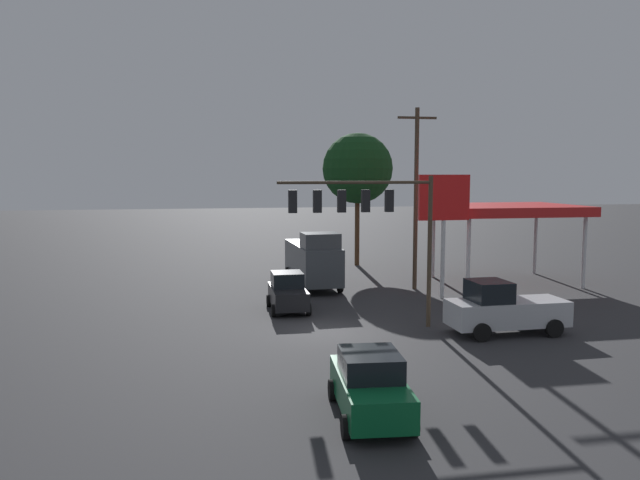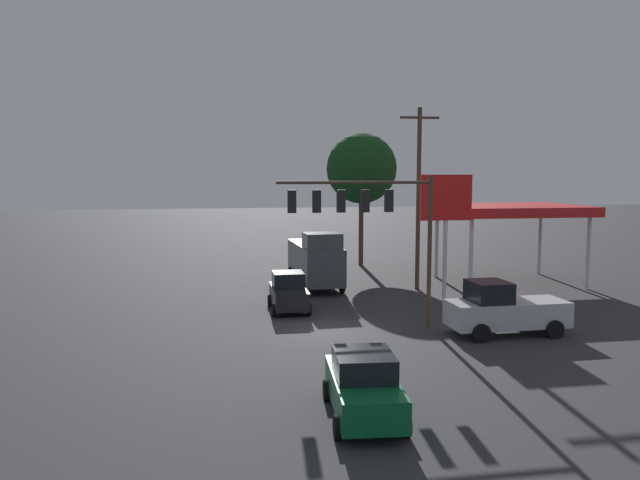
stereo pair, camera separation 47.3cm
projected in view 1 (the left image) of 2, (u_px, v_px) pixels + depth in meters
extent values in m
plane|color=#2D2D30|center=(328.00, 332.00, 27.84)|extent=(200.00, 200.00, 0.00)
cylinder|color=#473828|center=(430.00, 252.00, 28.49)|extent=(0.20, 0.20, 6.95)
cylinder|color=#473828|center=(356.00, 182.00, 27.51)|extent=(7.00, 0.14, 0.14)
cube|color=black|center=(389.00, 201.00, 27.88)|extent=(0.36, 0.28, 1.00)
sphere|color=#360505|center=(388.00, 194.00, 28.03)|extent=(0.22, 0.22, 0.22)
sphere|color=yellow|center=(388.00, 201.00, 28.06)|extent=(0.22, 0.22, 0.22)
sphere|color=black|center=(388.00, 207.00, 28.09)|extent=(0.22, 0.22, 0.22)
cube|color=black|center=(366.00, 201.00, 27.68)|extent=(0.36, 0.28, 1.00)
sphere|color=#360505|center=(365.00, 194.00, 27.83)|extent=(0.22, 0.22, 0.22)
sphere|color=yellow|center=(365.00, 201.00, 27.86)|extent=(0.22, 0.22, 0.22)
sphere|color=black|center=(365.00, 207.00, 27.89)|extent=(0.22, 0.22, 0.22)
cube|color=black|center=(342.00, 201.00, 27.48)|extent=(0.36, 0.28, 1.00)
sphere|color=#360505|center=(341.00, 194.00, 27.63)|extent=(0.22, 0.22, 0.22)
sphere|color=yellow|center=(341.00, 201.00, 27.66)|extent=(0.22, 0.22, 0.22)
sphere|color=black|center=(341.00, 208.00, 27.69)|extent=(0.22, 0.22, 0.22)
cube|color=black|center=(317.00, 201.00, 27.28)|extent=(0.36, 0.28, 1.00)
sphere|color=#360505|center=(317.00, 194.00, 27.43)|extent=(0.22, 0.22, 0.22)
sphere|color=yellow|center=(317.00, 201.00, 27.46)|extent=(0.22, 0.22, 0.22)
sphere|color=black|center=(317.00, 208.00, 27.49)|extent=(0.22, 0.22, 0.22)
cube|color=black|center=(293.00, 202.00, 27.08)|extent=(0.36, 0.28, 1.00)
sphere|color=#360505|center=(292.00, 195.00, 27.23)|extent=(0.22, 0.22, 0.22)
sphere|color=yellow|center=(292.00, 201.00, 27.26)|extent=(0.22, 0.22, 0.22)
sphere|color=black|center=(292.00, 208.00, 27.29)|extent=(0.22, 0.22, 0.22)
cylinder|color=#473828|center=(416.00, 200.00, 37.62)|extent=(0.26, 0.26, 10.94)
cube|color=#473828|center=(417.00, 118.00, 37.09)|extent=(2.40, 0.14, 0.14)
cube|color=red|center=(506.00, 210.00, 40.00)|extent=(8.77, 6.94, 0.60)
cube|color=red|center=(482.00, 207.00, 43.41)|extent=(8.77, 0.06, 0.36)
cylinder|color=silver|center=(535.00, 242.00, 43.77)|extent=(0.24, 0.24, 4.43)
cylinder|color=silver|center=(433.00, 245.00, 42.38)|extent=(0.24, 0.24, 4.43)
cylinder|color=silver|center=(584.00, 253.00, 38.16)|extent=(0.24, 0.24, 4.43)
cylinder|color=silver|center=(468.00, 256.00, 36.78)|extent=(0.24, 0.24, 4.43)
cylinder|color=silver|center=(443.00, 237.00, 35.05)|extent=(0.24, 0.24, 6.98)
cube|color=red|center=(444.00, 197.00, 34.81)|extent=(2.95, 0.24, 2.55)
cube|color=black|center=(443.00, 197.00, 34.94)|extent=(2.07, 0.04, 0.89)
cube|color=black|center=(288.00, 296.00, 32.05)|extent=(1.73, 3.81, 0.90)
cube|color=black|center=(287.00, 279.00, 32.25)|extent=(1.58, 1.71, 0.76)
cylinder|color=black|center=(308.00, 309.00, 31.04)|extent=(0.22, 0.62, 0.62)
cylinder|color=black|center=(274.00, 311.00, 30.73)|extent=(0.22, 0.62, 0.62)
cylinder|color=black|center=(301.00, 299.00, 33.46)|extent=(0.22, 0.62, 0.62)
cylinder|color=black|center=(269.00, 301.00, 33.15)|extent=(0.22, 0.62, 0.62)
cube|color=#474C51|center=(313.00, 262.00, 38.69)|extent=(2.59, 6.89, 2.20)
cube|color=#45494E|center=(320.00, 241.00, 36.49)|extent=(2.19, 1.89, 0.90)
cylinder|color=black|center=(340.00, 285.00, 36.93)|extent=(0.26, 0.97, 0.96)
cylinder|color=black|center=(301.00, 286.00, 36.40)|extent=(0.26, 0.97, 0.96)
cylinder|color=black|center=(323.00, 273.00, 41.21)|extent=(0.26, 0.97, 0.96)
cylinder|color=black|center=(288.00, 274.00, 40.68)|extent=(0.26, 0.97, 0.96)
cube|color=#0C592D|center=(370.00, 391.00, 18.07)|extent=(2.14, 4.53, 0.90)
cube|color=black|center=(370.00, 364.00, 17.99)|extent=(1.81, 2.12, 0.70)
cylinder|color=black|center=(413.00, 424.00, 16.80)|extent=(0.27, 0.68, 0.66)
cylinder|color=black|center=(346.00, 427.00, 16.61)|extent=(0.27, 0.68, 0.66)
cylinder|color=black|center=(390.00, 388.00, 19.63)|extent=(0.27, 0.68, 0.66)
cylinder|color=black|center=(332.00, 390.00, 19.44)|extent=(0.27, 0.68, 0.66)
cube|color=silver|center=(507.00, 313.00, 27.45)|extent=(5.24, 2.11, 1.10)
cube|color=black|center=(489.00, 291.00, 27.16)|extent=(1.64, 1.87, 0.90)
cylinder|color=black|center=(482.00, 332.00, 26.17)|extent=(0.80, 0.24, 0.80)
cylinder|color=black|center=(461.00, 321.00, 28.16)|extent=(0.80, 0.24, 0.80)
cylinder|color=black|center=(554.00, 328.00, 26.86)|extent=(0.80, 0.24, 0.80)
cylinder|color=black|center=(529.00, 318.00, 28.85)|extent=(0.80, 0.24, 0.80)
cylinder|color=#4C331E|center=(357.00, 229.00, 47.73)|extent=(0.36, 0.36, 5.55)
sphere|color=#143D19|center=(358.00, 168.00, 47.23)|extent=(5.34, 5.34, 5.34)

